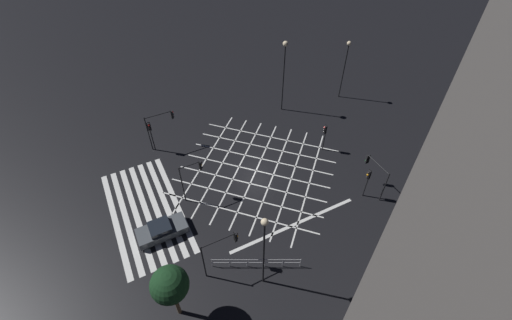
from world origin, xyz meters
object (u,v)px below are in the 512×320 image
(traffic_light_median_south, at_px, (192,173))
(street_lamp_west, at_px, (346,58))
(traffic_light_median_north, at_px, (325,133))
(traffic_light_se_cross, at_px, (221,247))
(street_lamp_far, at_px, (285,60))
(traffic_light_sw_cross, at_px, (161,122))
(street_lamp_east, at_px, (264,241))
(street_tree_near, at_px, (170,285))
(traffic_light_sw_main, at_px, (150,131))
(traffic_light_ne_main, at_px, (375,169))
(waiting_car, at_px, (162,230))
(street_tree_far, at_px, (444,183))
(traffic_light_ne_cross, at_px, (368,178))

(traffic_light_median_south, xyz_separation_m, street_lamp_west, (-7.45, 22.10, 2.18))
(traffic_light_median_south, height_order, traffic_light_median_north, traffic_light_median_south)
(traffic_light_median_south, bearing_deg, traffic_light_se_cross, -93.97)
(traffic_light_median_south, height_order, street_lamp_far, street_lamp_far)
(traffic_light_se_cross, distance_m, street_lamp_west, 27.47)
(traffic_light_median_north, relative_size, street_lamp_west, 0.44)
(traffic_light_se_cross, relative_size, street_lamp_west, 0.56)
(traffic_light_sw_cross, height_order, street_lamp_east, street_lamp_east)
(street_tree_near, bearing_deg, traffic_light_median_north, 116.95)
(traffic_light_sw_main, bearing_deg, street_lamp_east, 10.50)
(street_lamp_far, bearing_deg, traffic_light_se_cross, -41.96)
(traffic_light_se_cross, bearing_deg, traffic_light_median_south, 86.03)
(street_lamp_east, bearing_deg, traffic_light_sw_cross, -173.60)
(traffic_light_se_cross, relative_size, traffic_light_ne_main, 1.16)
(street_tree_near, height_order, waiting_car, street_tree_near)
(street_tree_far, distance_m, waiting_car, 23.75)
(traffic_light_ne_main, height_order, street_lamp_west, street_lamp_west)
(traffic_light_sw_cross, height_order, street_lamp_far, street_lamp_far)
(traffic_light_median_south, relative_size, traffic_light_sw_cross, 1.01)
(traffic_light_sw_cross, bearing_deg, street_tree_far, -47.12)
(traffic_light_sw_main, bearing_deg, street_tree_far, 45.30)
(street_lamp_east, relative_size, street_tree_far, 1.33)
(traffic_light_ne_main, height_order, street_lamp_far, street_lamp_far)
(traffic_light_sw_main, relative_size, traffic_light_ne_cross, 1.08)
(traffic_light_ne_cross, bearing_deg, traffic_light_sw_main, -43.91)
(traffic_light_ne_cross, relative_size, street_lamp_west, 0.46)
(street_tree_near, bearing_deg, street_lamp_far, 133.74)
(street_lamp_far, bearing_deg, traffic_light_ne_main, 3.73)
(traffic_light_sw_cross, bearing_deg, traffic_light_median_north, -29.53)
(street_lamp_east, xyz_separation_m, street_tree_near, (-0.64, -6.41, -1.34))
(traffic_light_median_north, bearing_deg, waiting_car, 8.37)
(street_lamp_west, height_order, street_tree_near, street_lamp_west)
(traffic_light_se_cross, distance_m, street_tree_near, 4.65)
(waiting_car, bearing_deg, street_lamp_west, 21.19)
(traffic_light_ne_cross, distance_m, street_lamp_east, 13.06)
(street_lamp_east, relative_size, street_lamp_far, 0.90)
(traffic_light_ne_cross, bearing_deg, waiting_car, -13.73)
(traffic_light_se_cross, height_order, traffic_light_median_south, traffic_light_median_south)
(traffic_light_ne_main, distance_m, street_lamp_west, 15.92)
(traffic_light_ne_main, bearing_deg, street_lamp_east, 105.34)
(traffic_light_median_north, bearing_deg, traffic_light_ne_main, 96.92)
(traffic_light_ne_cross, height_order, waiting_car, traffic_light_ne_cross)
(traffic_light_median_north, bearing_deg, traffic_light_se_cross, 28.16)
(street_lamp_west, bearing_deg, waiting_car, -68.81)
(street_lamp_far, relative_size, waiting_car, 2.10)
(street_tree_far, bearing_deg, traffic_light_sw_main, -134.70)
(traffic_light_median_south, distance_m, traffic_light_sw_main, 8.26)
(traffic_light_ne_cross, height_order, street_lamp_east, street_lamp_east)
(traffic_light_median_north, bearing_deg, street_tree_far, 107.47)
(traffic_light_ne_cross, distance_m, street_tree_near, 18.95)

